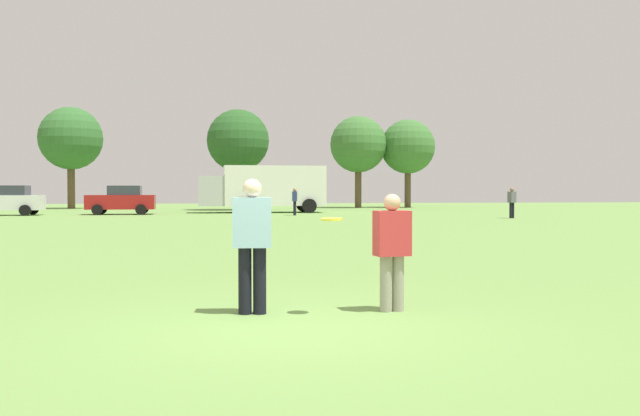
% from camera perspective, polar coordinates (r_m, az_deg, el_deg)
% --- Properties ---
extents(ground_plane, '(141.17, 141.17, 0.00)m').
position_cam_1_polar(ground_plane, '(7.77, -2.64, -10.03)').
color(ground_plane, '#6B9347').
extents(player_thrower, '(0.50, 0.31, 1.70)m').
position_cam_1_polar(player_thrower, '(8.54, -5.71, -2.52)').
color(player_thrower, black).
rests_on(player_thrower, ground).
extents(player_defender, '(0.48, 0.32, 1.51)m').
position_cam_1_polar(player_defender, '(8.74, 6.07, -3.16)').
color(player_defender, gray).
rests_on(player_defender, ground).
extents(frisbee, '(0.27, 0.27, 0.04)m').
position_cam_1_polar(frisbee, '(8.38, 1.00, -0.94)').
color(frisbee, yellow).
extents(parked_car_mid_left, '(4.26, 2.32, 1.82)m').
position_cam_1_polar(parked_car_mid_left, '(45.44, -24.77, 0.60)').
color(parked_car_mid_left, silver).
rests_on(parked_car_mid_left, ground).
extents(parked_car_center, '(4.26, 2.32, 1.82)m').
position_cam_1_polar(parked_car_center, '(44.66, -16.30, 0.66)').
color(parked_car_center, maroon).
rests_on(parked_car_center, ground).
extents(box_truck, '(8.57, 3.19, 3.18)m').
position_cam_1_polar(box_truck, '(46.36, -4.63, 1.77)').
color(box_truck, white).
rests_on(box_truck, ground).
extents(bystander_sideline_watcher, '(0.36, 0.51, 1.69)m').
position_cam_1_polar(bystander_sideline_watcher, '(41.29, -2.14, 0.70)').
color(bystander_sideline_watcher, black).
rests_on(bystander_sideline_watcher, ground).
extents(bystander_far_jogger, '(0.53, 0.47, 1.69)m').
position_cam_1_polar(bystander_far_jogger, '(38.58, 15.81, 0.58)').
color(bystander_far_jogger, black).
rests_on(bystander_far_jogger, ground).
extents(tree_west_maple, '(5.14, 5.14, 8.35)m').
position_cam_1_polar(tree_west_maple, '(59.53, -20.19, 5.48)').
color(tree_west_maple, brown).
rests_on(tree_west_maple, ground).
extents(tree_center_elm, '(4.74, 4.74, 7.70)m').
position_cam_1_polar(tree_center_elm, '(52.41, -6.89, 5.62)').
color(tree_center_elm, brown).
rests_on(tree_center_elm, ground).
extents(tree_east_birch, '(4.87, 4.87, 7.92)m').
position_cam_1_polar(tree_east_birch, '(58.90, 3.23, 5.32)').
color(tree_east_birch, brown).
rests_on(tree_east_birch, ground).
extents(tree_east_oak, '(4.74, 4.74, 7.71)m').
position_cam_1_polar(tree_east_oak, '(60.07, 7.39, 5.10)').
color(tree_east_oak, brown).
rests_on(tree_east_oak, ground).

